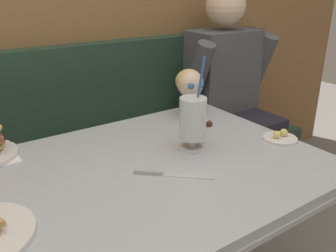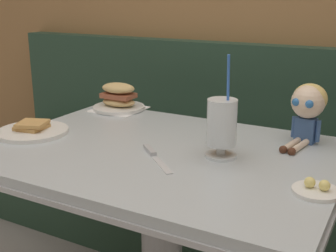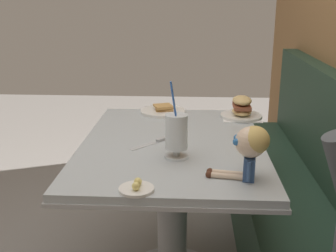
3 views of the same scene
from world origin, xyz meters
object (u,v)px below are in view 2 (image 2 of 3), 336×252
(milkshake_glass, at_px, (222,125))
(sandwich_plate, at_px, (119,99))
(toast_plate, at_px, (33,130))
(butter_saucer, at_px, (316,189))
(seated_doll, at_px, (308,105))
(butter_knife, at_px, (153,154))

(milkshake_glass, distance_m, sandwich_plate, 0.69)
(toast_plate, xyz_separation_m, butter_saucer, (0.98, -0.02, -0.00))
(toast_plate, distance_m, seated_doll, 0.95)
(toast_plate, height_order, milkshake_glass, milkshake_glass)
(sandwich_plate, xyz_separation_m, seated_doll, (0.79, -0.06, 0.08))
(toast_plate, bearing_deg, sandwich_plate, 79.66)
(butter_knife, bearing_deg, milkshake_glass, 24.65)
(toast_plate, xyz_separation_m, milkshake_glass, (0.68, 0.10, 0.09))
(seated_doll, bearing_deg, milkshake_glass, -126.14)
(toast_plate, relative_size, seated_doll, 1.11)
(sandwich_plate, distance_m, seated_doll, 0.80)
(toast_plate, xyz_separation_m, sandwich_plate, (0.08, 0.42, 0.03))
(butter_knife, bearing_deg, toast_plate, -178.54)
(toast_plate, bearing_deg, butter_saucer, -1.34)
(sandwich_plate, height_order, butter_saucer, sandwich_plate)
(butter_knife, distance_m, seated_doll, 0.53)
(sandwich_plate, bearing_deg, butter_knife, -44.91)
(toast_plate, height_order, butter_saucer, toast_plate)
(toast_plate, relative_size, butter_saucer, 2.08)
(milkshake_glass, height_order, sandwich_plate, milkshake_glass)
(milkshake_glass, height_order, seated_doll, milkshake_glass)
(milkshake_glass, height_order, butter_saucer, milkshake_glass)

